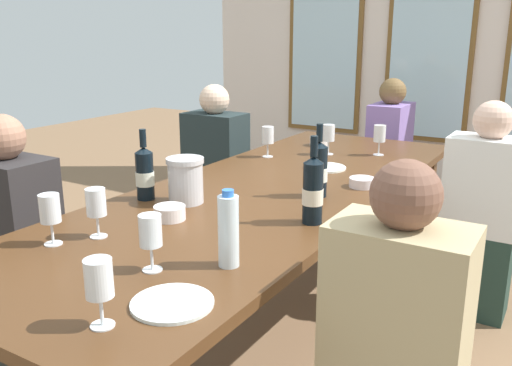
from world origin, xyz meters
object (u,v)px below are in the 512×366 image
Objects in this scene: seated_person_4 at (388,159)px; tasting_bowl_2 at (362,182)px; seated_person_0 at (16,250)px; wine_bottle_1 at (145,173)px; dining_table at (267,201)px; wine_bottle_0 at (319,169)px; seated_person_3 at (482,217)px; wine_glass_1 at (329,134)px; seated_person_1 at (393,359)px; wine_glass_6 at (150,234)px; wine_glass_4 at (268,137)px; water_bottle at (228,230)px; white_plate_0 at (172,303)px; wine_glass_5 at (50,211)px; metal_pitcher at (186,180)px; tasting_bowl_0 at (319,141)px; wine_glass_3 at (380,135)px; wine_glass_2 at (96,205)px; seated_person_2 at (216,175)px; wine_bottle_2 at (313,190)px; wine_glass_0 at (99,280)px; tasting_bowl_1 at (170,213)px; white_plate_1 at (325,168)px.

tasting_bowl_2 is at bearing -76.83° from seated_person_4.
tasting_bowl_2 is 1.55m from seated_person_0.
dining_table is at bearing 48.06° from wine_bottle_1.
wine_bottle_0 is 0.28× the size of seated_person_3.
wine_glass_1 is 0.16× the size of seated_person_1.
seated_person_3 is at bearing 68.49° from wine_glass_6.
wine_glass_6 is at bearing -72.70° from wine_glass_4.
seated_person_0 is (-0.81, -0.73, -0.15)m from dining_table.
dining_table is 11.89× the size of water_bottle.
white_plate_0 is 1.84× the size of tasting_bowl_2.
dining_table is 0.67m from wine_glass_4.
wine_glass_6 is at bearing -46.47° from wine_bottle_1.
wine_glass_5 is at bearing -97.25° from wine_glass_1.
wine_bottle_1 is 2.53× the size of tasting_bowl_2.
tasting_bowl_2 is 0.68× the size of wine_glass_1.
white_plate_0 is 1.15× the size of metal_pitcher.
tasting_bowl_0 is 0.67× the size of wine_glass_3.
seated_person_0 is (-0.61, 0.09, -0.33)m from wine_glass_2.
seated_person_4 is at bearing 51.74° from seated_person_2.
wine_bottle_0 reaches higher than white_plate_0.
tasting_bowl_2 is (0.02, 1.32, 0.02)m from white_plate_0.
tasting_bowl_2 is at bearing 115.92° from seated_person_1.
wine_bottle_1 is at bearing 111.06° from wine_glass_2.
wine_bottle_2 is 1.21m from seated_person_3.
wine_glass_4 is (-0.12, 1.39, -0.00)m from wine_glass_2.
water_bottle reaches higher than wine_glass_3.
wine_glass_3 is (0.39, 1.29, 0.02)m from metal_pitcher.
white_plate_0 is at bearing 65.75° from wine_glass_0.
wine_glass_5 is 1.81m from seated_person_2.
tasting_bowl_1 reaches higher than tasting_bowl_2.
tasting_bowl_0 is (-0.27, 0.53, 0.02)m from white_plate_1.
seated_person_2 reaches higher than white_plate_1.
metal_pitcher is at bearing 15.74° from wine_bottle_1.
seated_person_4 is at bearing 85.60° from wine_glass_2.
seated_person_4 is at bearing 72.05° from seated_person_0.
wine_bottle_1 is 1.72× the size of wine_glass_4.
seated_person_4 is (-0.24, 1.76, -0.33)m from wine_bottle_0.
wine_glass_1 is 1.76m from seated_person_1.
wine_glass_0 is at bearing -61.68° from seated_person_2.
tasting_bowl_2 is at bearing 86.11° from wine_glass_0.
wine_glass_1 and wine_glass_6 have the same top height.
tasting_bowl_1 is at bearing -99.51° from white_plate_1.
white_plate_1 is 1.26× the size of wine_glass_4.
wine_bottle_2 is 1.88× the size of wine_glass_0.
tasting_bowl_0 is 0.42m from wine_glass_3.
wine_glass_1 is 1.00× the size of wine_glass_5.
wine_glass_4 is at bearing 111.84° from white_plate_0.
wine_glass_6 is 1.03m from seated_person_0.
wine_glass_4 is 0.16× the size of seated_person_1.
tasting_bowl_0 is 0.10× the size of seated_person_1.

